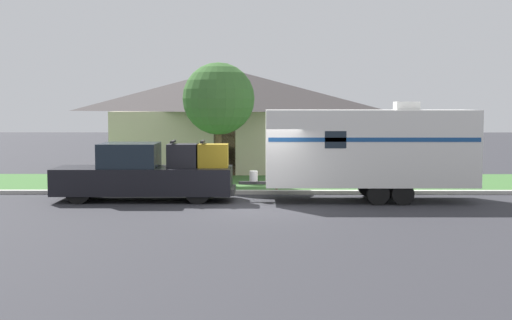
# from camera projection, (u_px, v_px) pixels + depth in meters

# --- Properties ---
(ground_plane) EXTENTS (120.00, 120.00, 0.00)m
(ground_plane) POSITION_uv_depth(u_px,v_px,m) (264.00, 209.00, 22.51)
(ground_plane) COLOR #2D2D33
(curb_strip) EXTENTS (80.00, 0.30, 0.14)m
(curb_strip) POSITION_uv_depth(u_px,v_px,m) (263.00, 192.00, 26.24)
(curb_strip) COLOR beige
(curb_strip) RESTS_ON ground_plane
(lawn_strip) EXTENTS (80.00, 7.00, 0.03)m
(lawn_strip) POSITION_uv_depth(u_px,v_px,m) (263.00, 183.00, 29.89)
(lawn_strip) COLOR #3D6B33
(lawn_strip) RESTS_ON ground_plane
(house_across_street) EXTENTS (11.52, 8.24, 5.09)m
(house_across_street) POSITION_uv_depth(u_px,v_px,m) (228.00, 117.00, 36.33)
(house_across_street) COLOR beige
(house_across_street) RESTS_ON ground_plane
(pickup_truck) EXTENTS (6.16, 1.98, 2.07)m
(pickup_truck) POSITION_uv_depth(u_px,v_px,m) (146.00, 174.00, 24.44)
(pickup_truck) COLOR black
(pickup_truck) RESTS_ON ground_plane
(travel_trailer) EXTENTS (7.98, 2.44, 3.39)m
(travel_trailer) POSITION_uv_depth(u_px,v_px,m) (369.00, 148.00, 24.33)
(travel_trailer) COLOR black
(travel_trailer) RESTS_ON ground_plane
(mailbox) EXTENTS (0.48, 0.20, 1.30)m
(mailbox) POSITION_uv_depth(u_px,v_px,m) (277.00, 165.00, 27.11)
(mailbox) COLOR brown
(mailbox) RESTS_ON ground_plane
(tree_in_yard) EXTENTS (2.94, 2.94, 5.00)m
(tree_in_yard) POSITION_uv_depth(u_px,v_px,m) (219.00, 99.00, 29.00)
(tree_in_yard) COLOR brown
(tree_in_yard) RESTS_ON ground_plane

